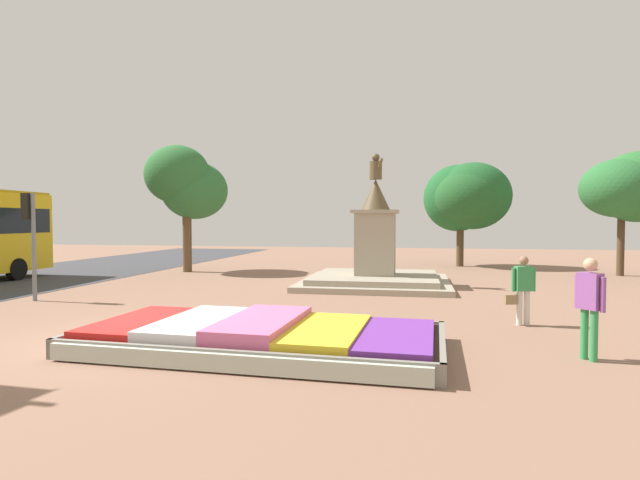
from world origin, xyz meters
The scene contains 9 objects.
ground_plane centered at (0.00, 0.00, 0.00)m, with size 71.46×71.46×0.00m, color #8C6651.
flower_planter centered at (2.81, -0.29, 0.24)m, with size 6.89×3.54×0.59m.
statue_monument centered at (4.27, 9.48, 0.93)m, with size 5.42×5.42×4.92m.
traffic_light_mid_block centered at (-5.66, 3.89, 2.29)m, with size 0.42×0.30×3.25m.
pedestrian_with_handbag centered at (8.16, 2.91, 0.90)m, with size 0.72×0.32×1.60m.
pedestrian_near_planter centered at (8.68, 0.05, 1.03)m, with size 0.40×0.48×1.78m.
park_tree_far_left centered at (14.74, 14.28, 3.83)m, with size 4.06×3.55×5.39m.
park_tree_behind_statue centered at (8.37, 18.05, 3.65)m, with size 4.50×4.06×5.47m.
park_tree_far_right centered at (-4.87, 12.81, 4.15)m, with size 3.61×3.75×5.93m.
Camera 1 is at (5.70, -9.21, 2.41)m, focal length 28.00 mm.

